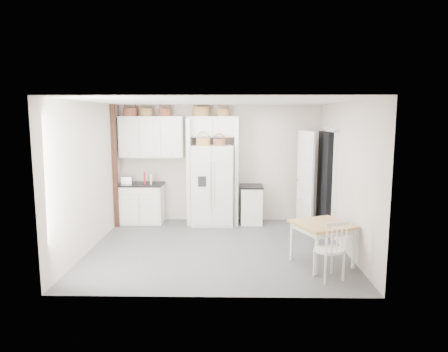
{
  "coord_description": "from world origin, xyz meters",
  "views": [
    {
      "loc": [
        0.25,
        -6.93,
        2.34
      ],
      "look_at": [
        0.12,
        0.4,
        1.25
      ],
      "focal_mm": 32.0,
      "sensor_mm": 36.0,
      "label": 1
    }
  ],
  "objects": [
    {
      "name": "trim_post",
      "position": [
        -2.2,
        1.35,
        1.3
      ],
      "size": [
        0.09,
        0.09,
        2.6
      ],
      "primitive_type": "cube",
      "color": "black",
      "rests_on": "floor"
    },
    {
      "name": "dining_table",
      "position": [
        1.7,
        -0.77,
        0.34
      ],
      "size": [
        1.06,
        1.06,
        0.67
      ],
      "primitive_type": "cube",
      "rotation": [
        0.0,
        0.0,
        0.4
      ],
      "color": "#A68539",
      "rests_on": "floor"
    },
    {
      "name": "basket_fridge_a",
      "position": [
        -0.35,
        1.53,
        1.82
      ],
      "size": [
        0.3,
        0.3,
        0.16
      ],
      "primitive_type": "cylinder",
      "color": "brown",
      "rests_on": "refrigerator"
    },
    {
      "name": "refrigerator",
      "position": [
        -0.15,
        1.63,
        0.87
      ],
      "size": [
        0.9,
        0.72,
        1.74
      ],
      "primitive_type": "cube",
      "color": "silver",
      "rests_on": "floor"
    },
    {
      "name": "wall_back",
      "position": [
        0.0,
        2.0,
        1.3
      ],
      "size": [
        4.5,
        0.0,
        4.5
      ],
      "primitive_type": "plane",
      "rotation": [
        1.57,
        0.0,
        0.0
      ],
      "color": "beige",
      "rests_on": "floor"
    },
    {
      "name": "basket_upper_a",
      "position": [
        -1.95,
        1.83,
        2.44
      ],
      "size": [
        0.31,
        0.31,
        0.18
      ],
      "primitive_type": "cylinder",
      "color": "brown",
      "rests_on": "upper_cabinet"
    },
    {
      "name": "door_slab",
      "position": [
        1.8,
        1.33,
        1.02
      ],
      "size": [
        0.21,
        0.79,
        2.05
      ],
      "primitive_type": "cube",
      "rotation": [
        0.0,
        0.0,
        -1.36
      ],
      "color": "white",
      "rests_on": "floor"
    },
    {
      "name": "bridge_cabinet",
      "position": [
        -0.15,
        1.83,
        2.12
      ],
      "size": [
        1.12,
        0.34,
        0.45
      ],
      "primitive_type": "cube",
      "color": "white",
      "rests_on": "wall_back"
    },
    {
      "name": "counter_right",
      "position": [
        0.7,
        1.7,
        0.83
      ],
      "size": [
        0.5,
        0.59,
        0.04
      ],
      "primitive_type": "cube",
      "color": "black",
      "rests_on": "base_cab_right"
    },
    {
      "name": "cookbook_red",
      "position": [
        -1.64,
        1.62,
        1.01
      ],
      "size": [
        0.07,
        0.17,
        0.25
      ],
      "primitive_type": "cube",
      "rotation": [
        0.0,
        0.0,
        0.2
      ],
      "color": "maroon",
      "rests_on": "counter_left"
    },
    {
      "name": "basket_upper_b",
      "position": [
        -1.6,
        1.83,
        2.44
      ],
      "size": [
        0.29,
        0.29,
        0.17
      ],
      "primitive_type": "cylinder",
      "color": "brown",
      "rests_on": "upper_cabinet"
    },
    {
      "name": "fridge_panel_right",
      "position": [
        0.36,
        1.7,
        1.15
      ],
      "size": [
        0.08,
        0.6,
        2.3
      ],
      "primitive_type": "cube",
      "color": "white",
      "rests_on": "floor"
    },
    {
      "name": "base_cab_right",
      "position": [
        0.7,
        1.7,
        0.4
      ],
      "size": [
        0.46,
        0.55,
        0.81
      ],
      "primitive_type": "cube",
      "color": "white",
      "rests_on": "floor"
    },
    {
      "name": "floor",
      "position": [
        0.0,
        0.0,
        0.0
      ],
      "size": [
        4.5,
        4.5,
        0.0
      ],
      "primitive_type": "plane",
      "color": "#4E4E4F",
      "rests_on": "ground"
    },
    {
      "name": "base_cab_left",
      "position": [
        -1.73,
        1.7,
        0.42
      ],
      "size": [
        0.92,
        0.58,
        0.85
      ],
      "primitive_type": "cube",
      "color": "white",
      "rests_on": "floor"
    },
    {
      "name": "upper_cabinet",
      "position": [
        -1.5,
        1.83,
        1.9
      ],
      "size": [
        1.4,
        0.34,
        0.9
      ],
      "primitive_type": "cube",
      "color": "white",
      "rests_on": "wall_back"
    },
    {
      "name": "wall_right",
      "position": [
        2.25,
        0.0,
        1.3
      ],
      "size": [
        0.0,
        4.0,
        4.0
      ],
      "primitive_type": "plane",
      "rotation": [
        1.57,
        0.0,
        -1.57
      ],
      "color": "beige",
      "rests_on": "floor"
    },
    {
      "name": "basket_fridge_b",
      "position": [
        -0.01,
        1.53,
        1.81
      ],
      "size": [
        0.26,
        0.26,
        0.14
      ],
      "primitive_type": "cylinder",
      "color": "brown",
      "rests_on": "refrigerator"
    },
    {
      "name": "basket_upper_c",
      "position": [
        -1.19,
        1.83,
        2.43
      ],
      "size": [
        0.29,
        0.29,
        0.17
      ],
      "primitive_type": "cylinder",
      "color": "brown",
      "rests_on": "upper_cabinet"
    },
    {
      "name": "doorway_void",
      "position": [
        2.16,
        1.0,
        1.02
      ],
      "size": [
        0.18,
        0.85,
        2.05
      ],
      "primitive_type": "cube",
      "color": "black",
      "rests_on": "floor"
    },
    {
      "name": "toaster",
      "position": [
        -2.03,
        1.62,
        0.97
      ],
      "size": [
        0.24,
        0.15,
        0.16
      ],
      "primitive_type": "cube",
      "rotation": [
        0.0,
        0.0,
        0.08
      ],
      "color": "silver",
      "rests_on": "counter_left"
    },
    {
      "name": "cookbook_cream",
      "position": [
        -1.5,
        1.62,
        1.0
      ],
      "size": [
        0.06,
        0.15,
        0.23
      ],
      "primitive_type": "cube",
      "rotation": [
        0.0,
        0.0,
        0.22
      ],
      "color": "beige",
      "rests_on": "counter_left"
    },
    {
      "name": "fridge_panel_left",
      "position": [
        -0.66,
        1.7,
        1.15
      ],
      "size": [
        0.08,
        0.6,
        2.3
      ],
      "primitive_type": "cube",
      "color": "white",
      "rests_on": "floor"
    },
    {
      "name": "wall_left",
      "position": [
        -2.25,
        0.0,
        1.3
      ],
      "size": [
        0.0,
        4.0,
        4.0
      ],
      "primitive_type": "plane",
      "rotation": [
        1.57,
        0.0,
        1.57
      ],
      "color": "beige",
      "rests_on": "floor"
    },
    {
      "name": "basket_bridge_a",
      "position": [
        -0.41,
        1.83,
        2.45
      ],
      "size": [
        0.36,
        0.36,
        0.2
      ],
      "primitive_type": "cylinder",
      "color": "brown",
      "rests_on": "bridge_cabinet"
    },
    {
      "name": "basket_bridge_b",
      "position": [
        0.07,
        1.83,
        2.43
      ],
      "size": [
        0.28,
        0.28,
        0.16
      ],
      "primitive_type": "cylinder",
      "color": "brown",
      "rests_on": "bridge_cabinet"
    },
    {
      "name": "ceiling",
      "position": [
        0.0,
        0.0,
        2.6
      ],
      "size": [
        4.5,
        4.5,
        0.0
      ],
      "primitive_type": "plane",
      "color": "white",
      "rests_on": "wall_back"
    },
    {
      "name": "counter_left",
      "position": [
        -1.73,
        1.7,
        0.87
      ],
      "size": [
        0.95,
        0.62,
        0.04
      ],
      "primitive_type": "cube",
      "color": "black",
      "rests_on": "base_cab_left"
    },
    {
      "name": "windsor_chair",
      "position": [
        1.67,
        -1.37,
        0.44
      ],
      "size": [
        0.54,
        0.51,
        0.88
      ],
      "primitive_type": "cube",
      "rotation": [
        0.0,
        0.0,
        0.35
      ],
      "color": "white",
      "rests_on": "floor"
    }
  ]
}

